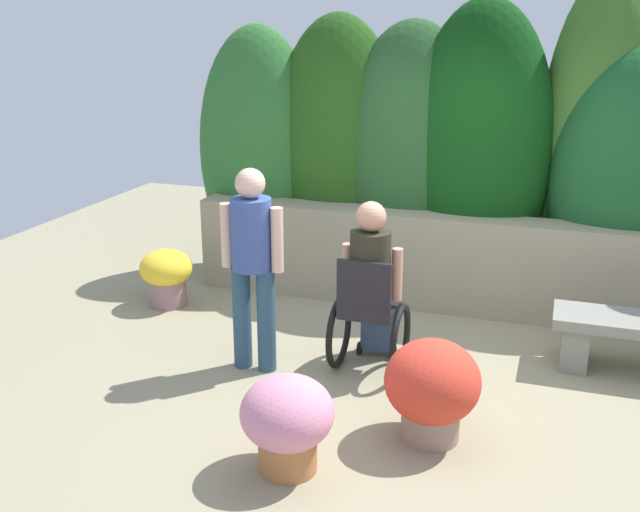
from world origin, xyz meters
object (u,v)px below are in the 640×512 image
object	(u,v)px
person_in_wheelchair	(371,292)
flower_pot_red_accent	(432,388)
flower_pot_terracotta_by_wall	(167,274)
person_standing_companion	(252,257)
flower_pot_purple_near	(287,420)

from	to	relation	value
person_in_wheelchair	flower_pot_red_accent	xyz separation A→B (m)	(0.62, -0.85, -0.27)
flower_pot_red_accent	flower_pot_terracotta_by_wall	bearing A→B (deg)	151.04
person_in_wheelchair	person_standing_companion	xyz separation A→B (m)	(-0.84, -0.28, 0.27)
flower_pot_terracotta_by_wall	flower_pot_purple_near	bearing A→B (deg)	-46.69
person_standing_companion	flower_pot_red_accent	xyz separation A→B (m)	(1.46, -0.57, -0.54)
person_in_wheelchair	flower_pot_terracotta_by_wall	world-z (taller)	person_in_wheelchair
flower_pot_purple_near	flower_pot_red_accent	world-z (taller)	flower_pot_red_accent
flower_pot_purple_near	flower_pot_red_accent	bearing A→B (deg)	39.73
person_standing_companion	flower_pot_terracotta_by_wall	xyz separation A→B (m)	(-1.30, 0.96, -0.60)
flower_pot_purple_near	person_standing_companion	bearing A→B (deg)	121.27
person_in_wheelchair	flower_pot_red_accent	world-z (taller)	person_in_wheelchair
person_standing_companion	flower_pot_red_accent	bearing A→B (deg)	-26.47
flower_pot_purple_near	flower_pot_terracotta_by_wall	distance (m)	2.95
flower_pot_terracotta_by_wall	flower_pot_red_accent	bearing A→B (deg)	-28.96
person_standing_companion	flower_pot_purple_near	bearing A→B (deg)	-63.82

